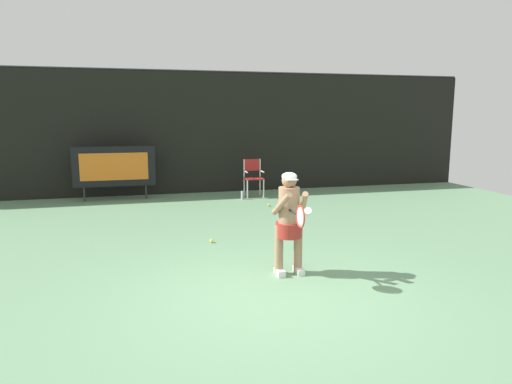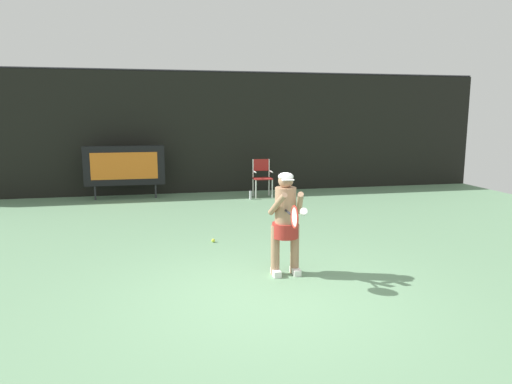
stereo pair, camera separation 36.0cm
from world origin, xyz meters
name	(u,v)px [view 2 (the right image)]	position (x,y,z in m)	size (l,w,h in m)	color
ground	(271,304)	(0.00, -0.19, -0.01)	(18.00, 22.00, 0.03)	#658F69
backdrop_screen	(202,133)	(0.00, 8.50, 1.81)	(18.00, 0.12, 3.66)	black
scoreboard	(125,166)	(-2.26, 7.78, 0.95)	(2.20, 0.21, 1.50)	black
umpire_chair	(262,175)	(1.59, 7.38, 0.62)	(0.52, 0.44, 1.08)	white
water_bottle	(250,195)	(1.17, 7.00, 0.12)	(0.07, 0.07, 0.27)	silver
tennis_player	(286,219)	(0.46, 0.83, 0.84)	(0.52, 0.59, 1.53)	white
tennis_racket	(294,217)	(0.42, 0.27, 1.00)	(0.03, 0.60, 0.31)	black
tennis_ball_loose	(276,205)	(1.62, 5.85, 0.03)	(0.07, 0.07, 0.07)	#CCDB3D
tennis_ball_spare	(213,240)	(-0.38, 2.79, 0.03)	(0.07, 0.07, 0.07)	#CCDB3D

